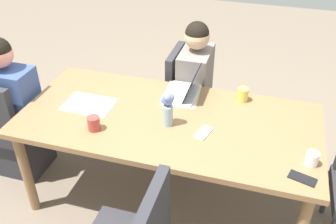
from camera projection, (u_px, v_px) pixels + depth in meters
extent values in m
plane|color=#756656|center=(168.00, 196.00, 3.01)|extent=(10.00, 10.00, 0.00)
cube|color=olive|center=(168.00, 120.00, 2.60)|extent=(2.05, 0.97, 0.04)
cylinder|color=olive|center=(26.00, 173.00, 2.71)|extent=(0.07, 0.07, 0.72)
cylinder|color=olive|center=(79.00, 112.00, 3.36)|extent=(0.07, 0.07, 0.72)
cylinder|color=olive|center=(300.00, 151.00, 2.91)|extent=(0.07, 0.07, 0.72)
cube|color=#2D2D33|center=(195.00, 103.00, 3.38)|extent=(0.44, 0.44, 0.08)
cube|color=#2D2D33|center=(175.00, 74.00, 3.28)|extent=(0.06, 0.42, 0.45)
cylinder|color=#333338|center=(218.00, 116.00, 3.62)|extent=(0.04, 0.04, 0.37)
cylinder|color=#333338|center=(210.00, 139.00, 3.31)|extent=(0.04, 0.04, 0.37)
cylinder|color=#333338|center=(180.00, 110.00, 3.71)|extent=(0.04, 0.04, 0.37)
cylinder|color=#333338|center=(169.00, 132.00, 3.40)|extent=(0.04, 0.04, 0.37)
cube|color=#2D2D33|center=(193.00, 124.00, 3.44)|extent=(0.36, 0.34, 0.45)
cube|color=slate|center=(195.00, 78.00, 3.17)|extent=(0.24, 0.40, 0.50)
sphere|color=tan|center=(197.00, 37.00, 2.97)|extent=(0.20, 0.20, 0.20)
sphere|color=black|center=(197.00, 33.00, 2.95)|extent=(0.19, 0.19, 0.19)
cube|color=#2D2D33|center=(13.00, 127.00, 3.09)|extent=(0.44, 0.44, 0.08)
cylinder|color=#333338|center=(13.00, 131.00, 3.41)|extent=(0.04, 0.04, 0.37)
cylinder|color=#333338|center=(51.00, 139.00, 3.32)|extent=(0.04, 0.04, 0.37)
cylinder|color=#333338|center=(25.00, 167.00, 3.02)|extent=(0.04, 0.04, 0.37)
cube|color=#2D2D33|center=(24.00, 146.00, 3.18)|extent=(0.34, 0.36, 0.45)
cube|color=#384C84|center=(11.00, 98.00, 2.91)|extent=(0.40, 0.24, 0.50)
cylinder|color=#333338|center=(327.00, 194.00, 2.78)|extent=(0.04, 0.04, 0.37)
cube|color=#2D2D33|center=(153.00, 224.00, 1.95)|extent=(0.06, 0.42, 0.45)
cylinder|color=#8EA8B7|center=(168.00, 115.00, 2.49)|extent=(0.07, 0.07, 0.15)
sphere|color=#6B7FD1|center=(170.00, 97.00, 2.41)|extent=(0.06, 0.06, 0.06)
cylinder|color=#477A3D|center=(170.00, 102.00, 2.43)|extent=(0.01, 0.01, 0.07)
sphere|color=#6B7FD1|center=(168.00, 100.00, 2.42)|extent=(0.07, 0.07, 0.07)
cylinder|color=#477A3D|center=(168.00, 103.00, 2.44)|extent=(0.01, 0.01, 0.04)
sphere|color=#6B7FD1|center=(166.00, 99.00, 2.43)|extent=(0.06, 0.06, 0.06)
cylinder|color=#477A3D|center=(166.00, 102.00, 2.45)|extent=(0.01, 0.01, 0.04)
sphere|color=#6B7FD1|center=(168.00, 97.00, 2.40)|extent=(0.07, 0.07, 0.07)
cylinder|color=#477A3D|center=(168.00, 102.00, 2.42)|extent=(0.01, 0.01, 0.07)
sphere|color=#6B7FD1|center=(167.00, 98.00, 2.40)|extent=(0.05, 0.05, 0.05)
cylinder|color=#477A3D|center=(167.00, 102.00, 2.42)|extent=(0.01, 0.01, 0.07)
cube|color=beige|center=(182.00, 94.00, 2.84)|extent=(0.29, 0.38, 0.00)
cube|color=beige|center=(89.00, 105.00, 2.73)|extent=(0.36, 0.26, 0.00)
cube|color=silver|center=(182.00, 93.00, 2.83)|extent=(0.22, 0.32, 0.02)
cube|color=black|center=(192.00, 83.00, 2.76)|extent=(0.07, 0.31, 0.19)
cylinder|color=#AD3D38|center=(94.00, 123.00, 2.45)|extent=(0.08, 0.08, 0.10)
cylinder|color=#DBC64C|center=(243.00, 95.00, 2.75)|extent=(0.08, 0.08, 0.10)
cylinder|color=white|center=(312.00, 159.00, 2.17)|extent=(0.07, 0.07, 0.09)
cube|color=black|center=(302.00, 178.00, 2.10)|extent=(0.16, 0.11, 0.01)
cube|color=silver|center=(203.00, 133.00, 2.44)|extent=(0.11, 0.16, 0.01)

